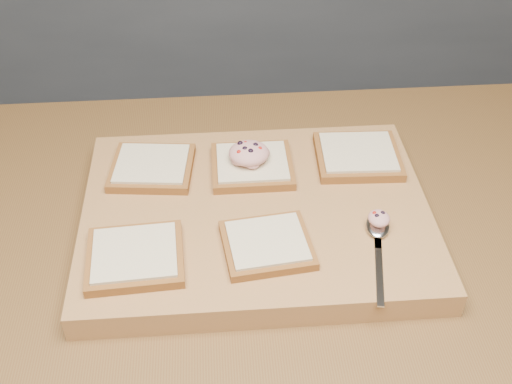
# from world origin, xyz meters

# --- Properties ---
(back_counter) EXTENTS (3.60, 0.62, 0.94)m
(back_counter) POSITION_xyz_m (0.00, 1.43, 0.47)
(back_counter) COLOR slate
(back_counter) RESTS_ON ground
(cutting_board) EXTENTS (0.48, 0.36, 0.04)m
(cutting_board) POSITION_xyz_m (-0.11, 0.05, 0.92)
(cutting_board) COLOR #AC7749
(cutting_board) RESTS_ON island_counter
(bread_far_left) EXTENTS (0.13, 0.12, 0.02)m
(bread_far_left) POSITION_xyz_m (-0.26, 0.13, 0.95)
(bread_far_left) COLOR brown
(bread_far_left) RESTS_ON cutting_board
(bread_far_center) EXTENTS (0.12, 0.11, 0.02)m
(bread_far_center) POSITION_xyz_m (-0.11, 0.13, 0.95)
(bread_far_center) COLOR brown
(bread_far_center) RESTS_ON cutting_board
(bread_far_right) EXTENTS (0.13, 0.12, 0.02)m
(bread_far_right) POSITION_xyz_m (0.05, 0.14, 0.95)
(bread_far_right) COLOR brown
(bread_far_right) RESTS_ON cutting_board
(bread_near_left) EXTENTS (0.13, 0.12, 0.02)m
(bread_near_left) POSITION_xyz_m (-0.27, -0.05, 0.95)
(bread_near_left) COLOR brown
(bread_near_left) RESTS_ON cutting_board
(bread_near_center) EXTENTS (0.12, 0.11, 0.02)m
(bread_near_center) POSITION_xyz_m (-0.10, -0.04, 0.95)
(bread_near_center) COLOR brown
(bread_near_center) RESTS_ON cutting_board
(tuna_salad_dollop) EXTENTS (0.06, 0.06, 0.03)m
(tuna_salad_dollop) POSITION_xyz_m (-0.12, 0.13, 0.97)
(tuna_salad_dollop) COLOR #D7938A
(tuna_salad_dollop) RESTS_ON bread_far_center
(spoon) EXTENTS (0.05, 0.16, 0.01)m
(spoon) POSITION_xyz_m (0.04, -0.02, 0.94)
(spoon) COLOR silver
(spoon) RESTS_ON cutting_board
(spoon_salad) EXTENTS (0.03, 0.03, 0.02)m
(spoon_salad) POSITION_xyz_m (0.05, -0.01, 0.96)
(spoon_salad) COLOR #D7938A
(spoon_salad) RESTS_ON spoon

